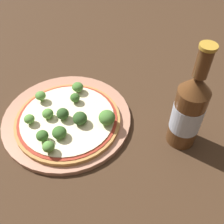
% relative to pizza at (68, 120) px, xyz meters
% --- Properties ---
extents(ground_plane, '(3.00, 3.00, 0.00)m').
position_rel_pizza_xyz_m(ground_plane, '(-0.03, 0.02, -0.02)').
color(ground_plane, '#3D2819').
extents(plate, '(0.29, 0.29, 0.01)m').
position_rel_pizza_xyz_m(plate, '(-0.02, 0.00, -0.01)').
color(plate, tan).
rests_on(plate, ground_plane).
extents(pizza, '(0.24, 0.24, 0.01)m').
position_rel_pizza_xyz_m(pizza, '(0.00, 0.00, 0.00)').
color(pizza, '#B77F42').
rests_on(pizza, plate).
extents(broccoli_floret_0, '(0.02, 0.02, 0.03)m').
position_rel_pizza_xyz_m(broccoli_floret_0, '(-0.08, -0.02, 0.02)').
color(broccoli_floret_0, '#7A9E5B').
rests_on(broccoli_floret_0, pizza).
extents(broccoli_floret_1, '(0.03, 0.03, 0.03)m').
position_rel_pizza_xyz_m(broccoli_floret_1, '(-0.06, 0.06, 0.02)').
color(broccoli_floret_1, '#7A9E5B').
rests_on(broccoli_floret_1, pizza).
extents(broccoli_floret_2, '(0.03, 0.03, 0.03)m').
position_rel_pizza_xyz_m(broccoli_floret_2, '(0.03, 0.02, 0.02)').
color(broccoli_floret_2, '#7A9E5B').
rests_on(broccoli_floret_2, pizza).
extents(broccoli_floret_3, '(0.04, 0.04, 0.03)m').
position_rel_pizza_xyz_m(broccoli_floret_3, '(0.06, 0.06, 0.02)').
color(broccoli_floret_3, '#7A9E5B').
rests_on(broccoli_floret_3, pizza).
extents(broccoli_floret_4, '(0.02, 0.02, 0.02)m').
position_rel_pizza_xyz_m(broccoli_floret_4, '(-0.04, -0.07, 0.02)').
color(broccoli_floret_4, '#7A9E5B').
rests_on(broccoli_floret_4, pizza).
extents(broccoli_floret_5, '(0.02, 0.02, 0.02)m').
position_rel_pizza_xyz_m(broccoli_floret_5, '(-0.03, 0.04, 0.02)').
color(broccoli_floret_5, '#7A9E5B').
rests_on(broccoli_floret_5, pizza).
extents(broccoli_floret_6, '(0.03, 0.03, 0.02)m').
position_rel_pizza_xyz_m(broccoli_floret_6, '(0.04, -0.04, 0.02)').
color(broccoli_floret_6, '#7A9E5B').
rests_on(broccoli_floret_6, pizza).
extents(broccoli_floret_7, '(0.03, 0.03, 0.03)m').
position_rel_pizza_xyz_m(broccoli_floret_7, '(0.03, -0.07, 0.02)').
color(broccoli_floret_7, '#7A9E5B').
rests_on(broccoli_floret_7, pizza).
extents(broccoli_floret_8, '(0.02, 0.02, 0.03)m').
position_rel_pizza_xyz_m(broccoli_floret_8, '(0.06, -0.07, 0.02)').
color(broccoli_floret_8, '#7A9E5B').
rests_on(broccoli_floret_8, pizza).
extents(broccoli_floret_9, '(0.02, 0.02, 0.02)m').
position_rel_pizza_xyz_m(broccoli_floret_9, '(-0.03, -0.03, 0.02)').
color(broccoli_floret_9, '#7A9E5B').
rests_on(broccoli_floret_9, pizza).
extents(broccoli_floret_10, '(0.03, 0.03, 0.03)m').
position_rel_pizza_xyz_m(broccoli_floret_10, '(-0.00, -0.01, 0.02)').
color(broccoli_floret_10, '#7A9E5B').
rests_on(broccoli_floret_10, pizza).
extents(beer_bottle, '(0.06, 0.06, 0.24)m').
position_rel_pizza_xyz_m(beer_bottle, '(0.18, 0.18, 0.07)').
color(beer_bottle, '#563319').
rests_on(beer_bottle, ground_plane).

